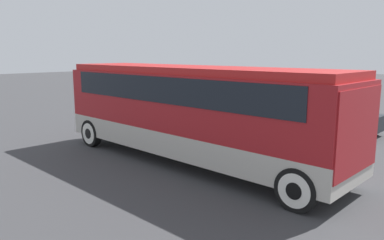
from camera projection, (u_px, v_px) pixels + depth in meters
name	position (u px, v px, depth m)	size (l,w,h in m)	color
ground_plane	(192.00, 162.00, 12.38)	(120.00, 120.00, 0.00)	#38383A
tour_bus	(194.00, 106.00, 11.98)	(10.52, 2.64, 3.13)	#B7B2A8
parked_car_near	(197.00, 110.00, 18.98)	(4.18, 1.84, 1.40)	maroon
parked_car_mid	(331.00, 117.00, 16.92)	(4.10, 1.95, 1.39)	black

